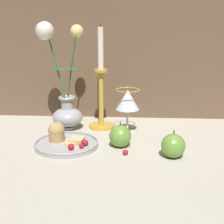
% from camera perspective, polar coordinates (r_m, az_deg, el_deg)
% --- Properties ---
extents(ground_plane, '(2.40, 2.40, 0.00)m').
position_cam_1_polar(ground_plane, '(1.03, -0.74, -5.73)').
color(ground_plane, '#B7B2A3').
rests_on(ground_plane, ground).
extents(vase, '(0.16, 0.11, 0.39)m').
position_cam_1_polar(vase, '(1.14, -8.69, 3.05)').
color(vase, '#A3A3A8').
rests_on(vase, ground_plane).
extents(plate_with_pastries, '(0.21, 0.21, 0.07)m').
position_cam_1_polar(plate_with_pastries, '(1.01, -8.67, -5.21)').
color(plate_with_pastries, '#A3A3A8').
rests_on(plate_with_pastries, ground_plane).
extents(wine_glass, '(0.09, 0.09, 0.16)m').
position_cam_1_polar(wine_glass, '(1.10, 2.87, 1.99)').
color(wine_glass, silver).
rests_on(wine_glass, ground_plane).
extents(candlestick, '(0.10, 0.10, 0.38)m').
position_cam_1_polar(candlestick, '(1.15, -2.02, 3.30)').
color(candlestick, gold).
rests_on(candlestick, ground_plane).
extents(apple_beside_vase, '(0.07, 0.07, 0.08)m').
position_cam_1_polar(apple_beside_vase, '(0.99, 1.51, -4.42)').
color(apple_beside_vase, '#669938').
rests_on(apple_beside_vase, ground_plane).
extents(apple_near_glass, '(0.07, 0.07, 0.08)m').
position_cam_1_polar(apple_near_glass, '(0.93, 11.12, -6.08)').
color(apple_near_glass, '#669938').
rests_on(apple_near_glass, ground_plane).
extents(berry_near_plate, '(0.02, 0.02, 0.02)m').
position_cam_1_polar(berry_near_plate, '(1.05, 2.82, -4.76)').
color(berry_near_plate, '#AD192D').
rests_on(berry_near_plate, ground_plane).
extents(berry_front_center, '(0.02, 0.02, 0.02)m').
position_cam_1_polar(berry_front_center, '(0.94, 2.46, -7.37)').
color(berry_front_center, '#AD192D').
rests_on(berry_front_center, ground_plane).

